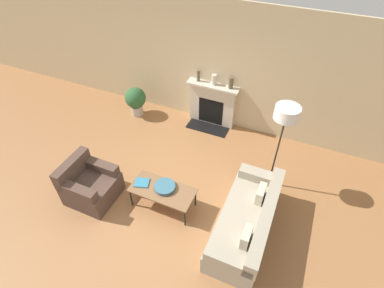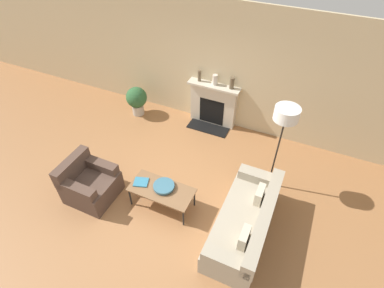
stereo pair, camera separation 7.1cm
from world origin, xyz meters
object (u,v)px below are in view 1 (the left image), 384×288
(coffee_table, at_px, (163,191))
(mantel_vase_left, at_px, (198,76))
(mantel_vase_center_left, at_px, (214,80))
(potted_plant, at_px, (136,100))
(bowl, at_px, (165,186))
(couch, at_px, (247,222))
(armchair_near, at_px, (90,185))
(book, at_px, (142,183))
(mantel_vase_center_right, at_px, (231,83))
(fireplace, at_px, (212,105))
(floor_lamp, at_px, (285,121))

(coffee_table, xyz_separation_m, mantel_vase_left, (-0.46, 2.75, 0.79))
(mantel_vase_center_left, xyz_separation_m, potted_plant, (-1.88, -0.47, -0.75))
(bowl, relative_size, mantel_vase_left, 1.46)
(couch, relative_size, armchair_near, 2.30)
(book, xyz_separation_m, potted_plant, (-1.54, 2.29, -0.02))
(coffee_table, relative_size, mantel_vase_center_left, 4.81)
(mantel_vase_center_right, xyz_separation_m, potted_plant, (-2.28, -0.47, -0.76))
(fireplace, distance_m, mantel_vase_center_left, 0.67)
(coffee_table, distance_m, mantel_vase_center_left, 2.86)
(couch, bearing_deg, floor_lamp, 174.29)
(armchair_near, xyz_separation_m, coffee_table, (1.36, 0.35, 0.10))
(potted_plant, bearing_deg, armchair_near, -77.25)
(fireplace, xyz_separation_m, bowl, (0.11, -2.68, -0.03))
(armchair_near, xyz_separation_m, mantel_vase_center_right, (1.68, 3.10, 0.89))
(mantel_vase_left, xyz_separation_m, mantel_vase_center_right, (0.78, 0.00, 0.00))
(mantel_vase_center_left, bearing_deg, couch, -58.38)
(mantel_vase_center_left, xyz_separation_m, mantel_vase_center_right, (0.40, 0.00, 0.01))
(couch, bearing_deg, bowl, -89.28)
(mantel_vase_left, relative_size, mantel_vase_center_right, 0.98)
(book, distance_m, floor_lamp, 2.74)
(bowl, xyz_separation_m, mantel_vase_left, (-0.49, 2.69, 0.71))
(book, relative_size, mantel_vase_center_left, 1.29)
(floor_lamp, height_order, mantel_vase_left, floor_lamp)
(floor_lamp, bearing_deg, book, -147.70)
(armchair_near, relative_size, mantel_vase_center_left, 3.53)
(mantel_vase_left, distance_m, mantel_vase_center_right, 0.78)
(couch, bearing_deg, fireplace, -148.14)
(couch, height_order, mantel_vase_center_left, mantel_vase_center_left)
(fireplace, relative_size, bowl, 3.22)
(fireplace, bearing_deg, couch, -58.14)
(fireplace, height_order, coffee_table, fireplace)
(floor_lamp, bearing_deg, armchair_near, -151.32)
(couch, xyz_separation_m, armchair_near, (-2.93, -0.43, 0.02))
(coffee_table, relative_size, bowl, 3.05)
(fireplace, xyz_separation_m, mantel_vase_center_left, (0.01, 0.01, 0.67))
(mantel_vase_left, bearing_deg, bowl, -79.78)
(floor_lamp, bearing_deg, fireplace, 141.49)
(mantel_vase_left, height_order, mantel_vase_center_right, mantel_vase_center_right)
(floor_lamp, relative_size, mantel_vase_left, 7.12)
(bowl, bearing_deg, fireplace, 92.32)
(mantel_vase_center_left, bearing_deg, armchair_near, -112.49)
(armchair_near, xyz_separation_m, bowl, (1.39, 0.41, 0.18))
(bowl, relative_size, potted_plant, 0.51)
(couch, xyz_separation_m, bowl, (-1.54, -0.02, 0.20))
(fireplace, height_order, book, fireplace)
(floor_lamp, distance_m, mantel_vase_center_left, 2.31)
(potted_plant, bearing_deg, mantel_vase_left, 17.37)
(floor_lamp, distance_m, mantel_vase_center_right, 2.02)
(bowl, height_order, floor_lamp, floor_lamp)
(couch, xyz_separation_m, book, (-1.98, -0.09, 0.17))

